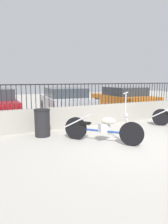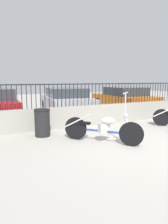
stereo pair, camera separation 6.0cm
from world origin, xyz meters
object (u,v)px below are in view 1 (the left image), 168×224
(motorcycle_blue, at_px, (99,128))
(trash_bin, at_px, (42,123))
(car_orange, at_px, (123,99))
(car_silver, at_px, (65,101))

(motorcycle_blue, height_order, trash_bin, motorcycle_blue)
(motorcycle_blue, relative_size, car_orange, 0.44)
(car_silver, relative_size, car_orange, 1.11)
(car_silver, distance_m, car_orange, 3.38)
(motorcycle_blue, relative_size, trash_bin, 2.13)
(car_silver, bearing_deg, car_orange, -85.82)
(motorcycle_blue, height_order, car_orange, motorcycle_blue)
(trash_bin, bearing_deg, car_silver, 58.94)
(motorcycle_blue, distance_m, car_orange, 5.92)
(motorcycle_blue, bearing_deg, car_orange, 95.21)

